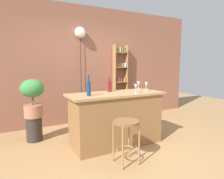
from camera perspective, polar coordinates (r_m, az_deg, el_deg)
The scene contains 13 objects.
ground at distance 3.49m, azimuth 3.66°, elevation -16.92°, with size 12.00×12.00×0.00m, color #A37A4C.
back_wall at distance 4.94m, azimuth -8.19°, elevation 6.93°, with size 6.40×0.10×2.80m, color #8C5642.
kitchen_counter at distance 3.57m, azimuth 1.18°, elevation -8.32°, with size 1.69×0.67×0.93m.
bar_stool at distance 2.90m, azimuth 4.06°, elevation -11.82°, with size 0.37×0.37×0.63m.
spice_shelf at distance 5.23m, azimuth 2.37°, elevation 2.81°, with size 0.38×0.16×1.92m.
plant_stool at distance 4.06m, azimuth -21.38°, elevation -10.45°, with size 0.29×0.29×0.45m, color #2D2823.
potted_plant at distance 3.92m, azimuth -21.82°, elevation -1.61°, with size 0.42×0.38×0.71m.
bottle_spirits_clear at distance 3.14m, azimuth -6.70°, elevation 0.37°, with size 0.06×0.06×0.33m.
bottle_vinegar at distance 3.62m, azimuth -0.78°, elevation 0.94°, with size 0.08×0.08×0.26m.
wine_glass_left at distance 3.93m, azimuth 7.62°, elevation 1.66°, with size 0.07×0.07×0.16m.
wine_glass_center at distance 3.79m, azimuth 9.81°, elevation 1.41°, with size 0.07×0.07×0.16m.
wine_glass_right at distance 3.41m, azimuth 6.85°, elevation 0.79°, with size 0.07×0.07×0.16m.
pendant_globe_light at distance 4.85m, azimuth -9.11°, elevation 15.60°, with size 0.26×0.26×2.28m.
Camera 1 is at (-1.67, -2.70, 1.44)m, focal length 31.91 mm.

